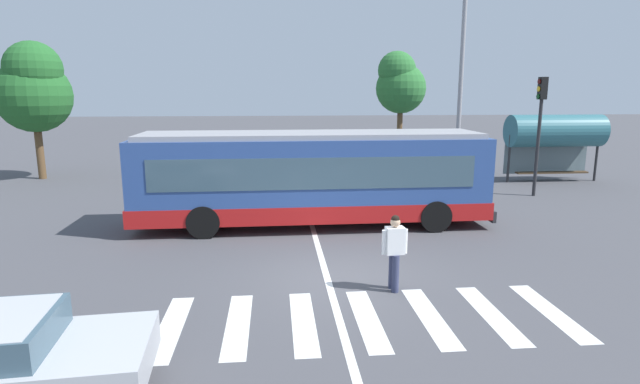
% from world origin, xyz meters
% --- Properties ---
extents(ground_plane, '(160.00, 160.00, 0.00)m').
position_xyz_m(ground_plane, '(0.00, 0.00, 0.00)').
color(ground_plane, '#47474C').
extents(city_transit_bus, '(11.43, 2.69, 3.06)m').
position_xyz_m(city_transit_bus, '(-0.31, 4.84, 1.59)').
color(city_transit_bus, black).
rests_on(city_transit_bus, ground_plane).
extents(pedestrian_crossing_street, '(0.58, 0.38, 1.72)m').
position_xyz_m(pedestrian_crossing_street, '(1.08, -0.83, 0.97)').
color(pedestrian_crossing_street, '#333856').
rests_on(pedestrian_crossing_street, ground_plane).
extents(parked_car_red, '(1.89, 4.51, 1.35)m').
position_xyz_m(parked_car_red, '(-6.17, 14.89, 0.77)').
color(parked_car_red, black).
rests_on(parked_car_red, ground_plane).
extents(parked_car_charcoal, '(2.14, 4.62, 1.35)m').
position_xyz_m(parked_car_charcoal, '(-3.26, 14.48, 0.77)').
color(parked_car_charcoal, black).
rests_on(parked_car_charcoal, ground_plane).
extents(parked_car_white, '(2.11, 4.61, 1.35)m').
position_xyz_m(parked_car_white, '(-0.79, 14.63, 0.77)').
color(parked_car_white, black).
rests_on(parked_car_white, ground_plane).
extents(parked_car_teal, '(1.94, 4.54, 1.35)m').
position_xyz_m(parked_car_teal, '(2.11, 15.14, 0.77)').
color(parked_car_teal, black).
rests_on(parked_car_teal, ground_plane).
extents(parked_car_black, '(2.19, 4.64, 1.35)m').
position_xyz_m(parked_car_black, '(4.78, 14.94, 0.77)').
color(parked_car_black, black).
rests_on(parked_car_black, ground_plane).
extents(parked_car_blue, '(1.88, 4.50, 1.35)m').
position_xyz_m(parked_car_blue, '(7.40, 15.22, 0.77)').
color(parked_car_blue, black).
rests_on(parked_car_blue, ground_plane).
extents(traffic_light_far_corner, '(0.33, 0.32, 4.92)m').
position_xyz_m(traffic_light_far_corner, '(9.41, 8.70, 3.29)').
color(traffic_light_far_corner, '#28282B').
rests_on(traffic_light_far_corner, ground_plane).
extents(bus_stop_shelter, '(4.58, 1.54, 3.25)m').
position_xyz_m(bus_stop_shelter, '(11.99, 11.89, 2.42)').
color(bus_stop_shelter, '#28282B').
rests_on(bus_stop_shelter, ground_plane).
extents(twin_arm_street_lamp, '(4.05, 0.32, 10.01)m').
position_xyz_m(twin_arm_street_lamp, '(6.82, 10.97, 6.04)').
color(twin_arm_street_lamp, '#939399').
rests_on(twin_arm_street_lamp, ground_plane).
extents(background_tree_left, '(3.57, 3.57, 6.72)m').
position_xyz_m(background_tree_left, '(-13.14, 14.93, 4.48)').
color(background_tree_left, brown).
rests_on(background_tree_left, ground_plane).
extents(background_tree_right, '(3.25, 3.25, 6.88)m').
position_xyz_m(background_tree_right, '(6.68, 21.44, 4.84)').
color(background_tree_right, brown).
rests_on(background_tree_right, ground_plane).
extents(crosswalk_painted_stripes, '(7.92, 2.72, 0.01)m').
position_xyz_m(crosswalk_painted_stripes, '(0.23, -2.22, 0.00)').
color(crosswalk_painted_stripes, silver).
rests_on(crosswalk_painted_stripes, ground_plane).
extents(lane_center_line, '(0.16, 24.00, 0.01)m').
position_xyz_m(lane_center_line, '(-0.32, 2.00, 0.00)').
color(lane_center_line, silver).
rests_on(lane_center_line, ground_plane).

